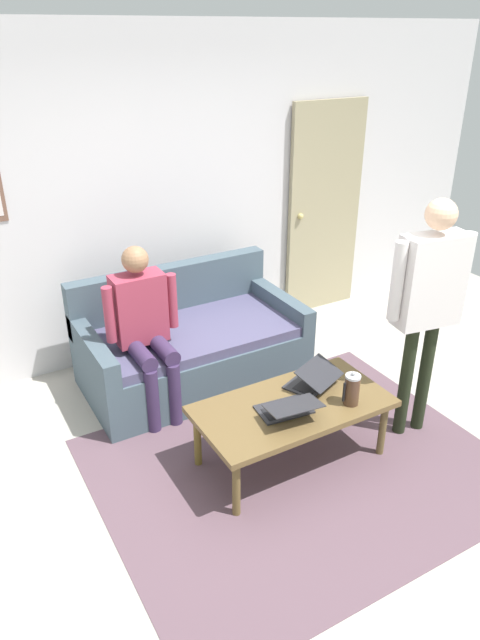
# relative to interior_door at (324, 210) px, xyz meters

# --- Properties ---
(ground_plane) EXTENTS (7.68, 7.68, 0.00)m
(ground_plane) POSITION_rel_interior_door_xyz_m (1.71, 2.11, -1.02)
(ground_plane) COLOR #AFA89C
(area_rug) EXTENTS (2.56, 2.08, 0.01)m
(area_rug) POSITION_rel_interior_door_xyz_m (1.63, 1.98, -1.02)
(area_rug) COLOR #5D454F
(area_rug) RESTS_ON ground_plane
(back_wall) EXTENTS (7.04, 0.11, 2.70)m
(back_wall) POSITION_rel_interior_door_xyz_m (1.71, -0.09, 0.33)
(back_wall) COLOR silver
(back_wall) RESTS_ON ground_plane
(interior_door) EXTENTS (0.82, 0.09, 2.05)m
(interior_door) POSITION_rel_interior_door_xyz_m (0.00, 0.00, 0.00)
(interior_door) COLOR tan
(interior_door) RESTS_ON ground_plane
(couch) EXTENTS (1.73, 0.95, 0.88)m
(couch) POSITION_rel_interior_door_xyz_m (1.77, 0.62, -0.72)
(couch) COLOR #42535E
(couch) RESTS_ON ground_plane
(coffee_table) EXTENTS (1.27, 0.66, 0.45)m
(coffee_table) POSITION_rel_interior_door_xyz_m (1.63, 1.88, -0.62)
(coffee_table) COLOR brown
(coffee_table) RESTS_ON ground_plane
(laptop_left) EXTENTS (0.37, 0.37, 0.13)m
(laptop_left) POSITION_rel_interior_door_xyz_m (1.73, 1.96, -0.53)
(laptop_left) COLOR #28282D
(laptop_left) RESTS_ON coffee_table
(laptop_center) EXTENTS (0.41, 0.40, 0.16)m
(laptop_center) POSITION_rel_interior_door_xyz_m (1.39, 1.77, -0.53)
(laptop_center) COLOR #28282D
(laptop_center) RESTS_ON coffee_table
(french_press) EXTENTS (0.12, 0.10, 0.24)m
(french_press) POSITION_rel_interior_door_xyz_m (1.31, 2.07, -0.47)
(french_press) COLOR #4C3323
(french_press) RESTS_ON coffee_table
(person_standing) EXTENTS (0.60, 0.26, 1.71)m
(person_standing) POSITION_rel_interior_door_xyz_m (0.70, 2.04, 0.07)
(person_standing) COLOR black
(person_standing) RESTS_ON ground_plane
(person_seated) EXTENTS (0.55, 0.51, 1.28)m
(person_seated) POSITION_rel_interior_door_xyz_m (2.23, 0.85, -0.30)
(person_seated) COLOR #39284B
(person_seated) RESTS_ON ground_plane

